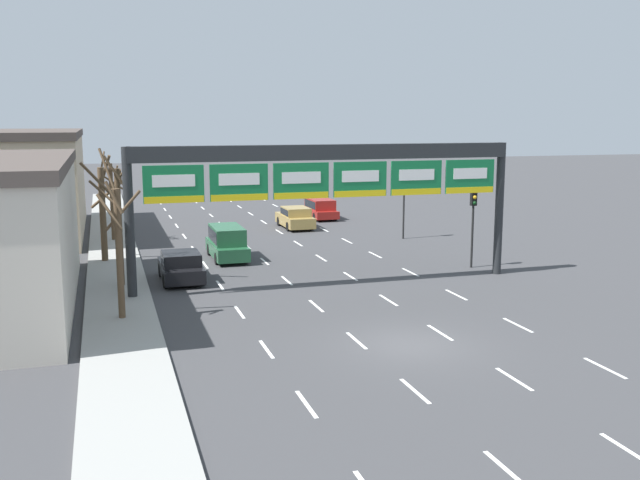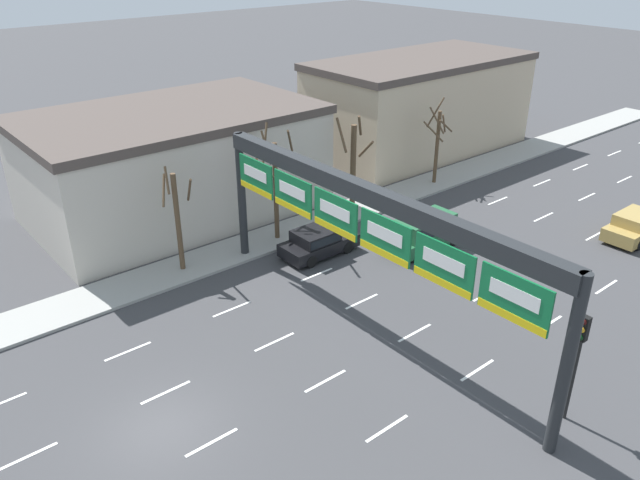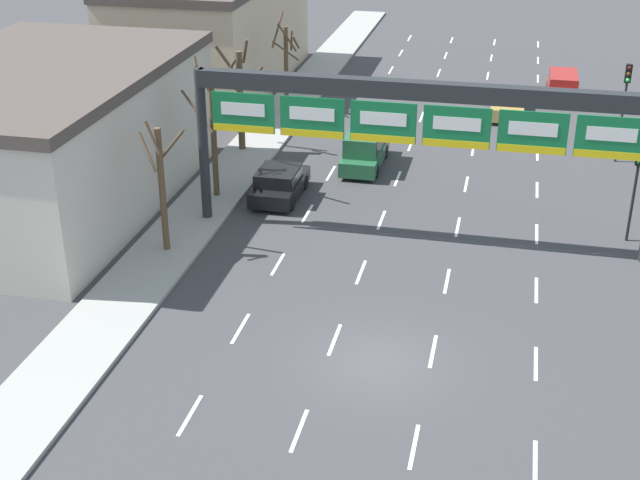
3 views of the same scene
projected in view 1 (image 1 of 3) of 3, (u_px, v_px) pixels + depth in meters
ground_plane at (410, 345)px, 25.02m from camera, size 220.00×220.00×0.00m
sidewalk_left at (127, 371)px, 22.22m from camera, size 2.80×110.00×0.15m
lane_dashes at (305, 268)px, 37.74m from camera, size 10.02×67.00×0.01m
sign_gantry at (329, 170)px, 32.93m from camera, size 18.52×0.70×6.67m
building_far at (17, 183)px, 48.18m from camera, size 8.45×17.58×7.07m
suv_red at (320, 207)px, 56.51m from camera, size 1.85×4.57×1.58m
car_black at (181, 266)px, 34.69m from camera, size 1.95×4.18×1.46m
car_gold at (295, 217)px, 51.57m from camera, size 1.91×4.57×1.54m
suv_green at (227, 241)px, 40.17m from camera, size 1.82×4.77×1.87m
traffic_light_near_gantry at (404, 185)px, 46.53m from camera, size 0.30×0.35×5.00m
traffic_light_mid_block at (473, 211)px, 37.52m from camera, size 0.30×0.35×4.23m
tree_bare_closest at (112, 194)px, 45.39m from camera, size 1.70×1.72×5.64m
tree_bare_second at (119, 215)px, 32.82m from camera, size 2.52×2.53×6.39m
tree_bare_third at (119, 246)px, 27.46m from camera, size 1.73×1.74×5.39m
tree_bare_furthest at (103, 208)px, 38.68m from camera, size 2.19×2.22×5.78m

